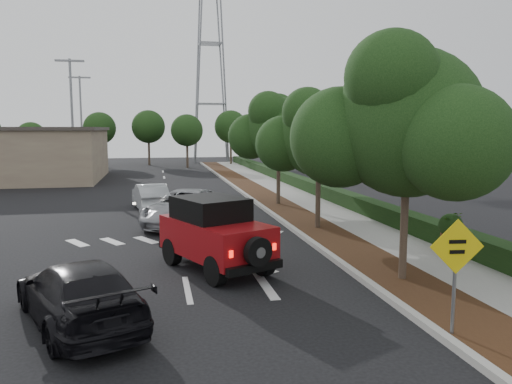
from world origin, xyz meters
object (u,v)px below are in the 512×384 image
object	(u,v)px
black_suv_oncoming	(79,293)
speed_hump_sign	(456,261)
silver_suv_ahead	(186,208)
red_jeep	(212,233)

from	to	relation	value
black_suv_oncoming	speed_hump_sign	xyz separation A→B (m)	(7.13, -2.23, 0.89)
silver_suv_ahead	black_suv_oncoming	distance (m)	10.85
silver_suv_ahead	red_jeep	bearing A→B (deg)	-63.72
black_suv_oncoming	silver_suv_ahead	bearing A→B (deg)	-127.75
red_jeep	speed_hump_sign	distance (m)	7.08
silver_suv_ahead	black_suv_oncoming	size ratio (longest dim) A/B	1.16
silver_suv_ahead	speed_hump_sign	world-z (taller)	speed_hump_sign
silver_suv_ahead	speed_hump_sign	bearing A→B (deg)	-47.97
silver_suv_ahead	black_suv_oncoming	world-z (taller)	silver_suv_ahead
red_jeep	black_suv_oncoming	distance (m)	4.84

